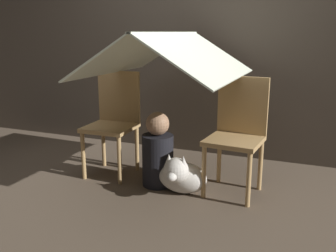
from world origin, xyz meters
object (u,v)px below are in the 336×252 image
Objects in this scene: chair_left at (114,118)px; chair_right at (237,130)px; person_front at (158,153)px; dog at (181,175)px.

chair_right is at bearing -1.96° from chair_left.
chair_left is 0.55m from person_front.
chair_right is (1.11, -0.00, 0.00)m from chair_left.
dog is (-0.38, -0.24, -0.35)m from chair_right.
person_front is 0.29m from dog.
dog is at bearing -23.52° from person_front.
chair_right is 2.25× the size of dog.
dog is (0.73, -0.24, -0.35)m from chair_left.
dog is (0.24, -0.11, -0.12)m from person_front.
chair_left is 2.25× the size of dog.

